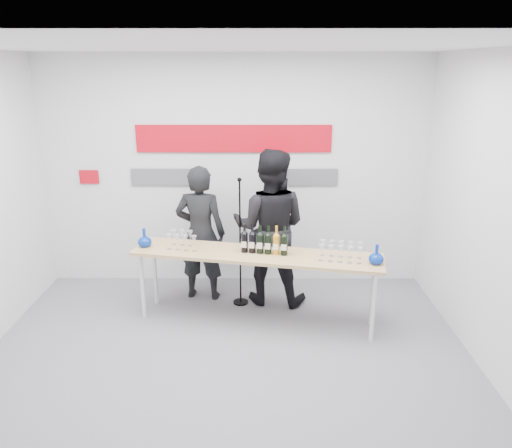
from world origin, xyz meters
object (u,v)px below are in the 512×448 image
object	(u,v)px
tasting_table	(256,258)
presenter_left	(201,233)
mic_stand	(240,267)
presenter_right	(270,228)

from	to	relation	value
tasting_table	presenter_left	distance (m)	0.94
tasting_table	mic_stand	world-z (taller)	mic_stand
tasting_table	presenter_left	xyz separation A→B (m)	(-0.69, 0.64, 0.08)
tasting_table	mic_stand	distance (m)	0.56
presenter_right	mic_stand	distance (m)	0.60
presenter_right	mic_stand	world-z (taller)	presenter_right
mic_stand	presenter_left	bearing A→B (deg)	151.08
tasting_table	presenter_right	world-z (taller)	presenter_right
mic_stand	tasting_table	bearing A→B (deg)	-74.27
tasting_table	mic_stand	bearing A→B (deg)	124.86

